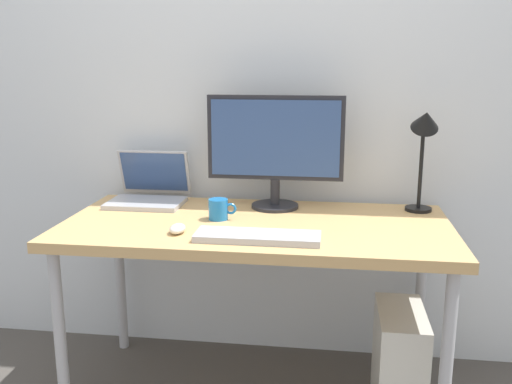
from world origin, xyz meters
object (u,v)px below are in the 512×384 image
at_px(mouse, 178,229).
at_px(computer_tower, 399,362).
at_px(laptop, 149,190).
at_px(monitor, 275,145).
at_px(coffee_mug, 219,209).
at_px(desk, 256,237).
at_px(desk_lamp, 424,136).
at_px(keyboard, 258,237).

xyz_separation_m(mouse, computer_tower, (0.83, 0.15, -0.55)).
bearing_deg(mouse, laptop, 119.63).
bearing_deg(monitor, computer_tower, -27.21).
distance_m(coffee_mug, computer_tower, 0.93).
bearing_deg(desk, coffee_mug, 173.54).
distance_m(laptop, mouse, 0.50).
distance_m(mouse, coffee_mug, 0.23).
relative_size(desk_lamp, coffee_mug, 4.02).
bearing_deg(computer_tower, mouse, -170.07).
bearing_deg(computer_tower, desk, 176.26).
xyz_separation_m(keyboard, computer_tower, (0.53, 0.19, -0.55)).
distance_m(monitor, computer_tower, 1.00).
bearing_deg(mouse, coffee_mug, 60.67).
relative_size(desk_lamp, mouse, 4.97).
height_order(monitor, desk_lamp, monitor).
bearing_deg(mouse, keyboard, -7.50).
height_order(mouse, coffee_mug, coffee_mug).
bearing_deg(keyboard, desk, 99.29).
bearing_deg(desk, laptop, 153.79).
relative_size(monitor, keyboard, 1.30).
xyz_separation_m(laptop, desk_lamp, (1.16, -0.02, 0.26)).
xyz_separation_m(monitor, coffee_mug, (-0.20, -0.21, -0.23)).
relative_size(laptop, keyboard, 0.73).
bearing_deg(laptop, coffee_mug, -33.07).
xyz_separation_m(desk, mouse, (-0.26, -0.18, 0.08)).
bearing_deg(laptop, mouse, -60.37).
relative_size(mouse, coffee_mug, 0.81).
xyz_separation_m(mouse, coffee_mug, (0.11, 0.20, 0.02)).
distance_m(monitor, keyboard, 0.52).
xyz_separation_m(monitor, desk_lamp, (0.60, 0.00, 0.04)).
relative_size(desk, computer_tower, 3.58).
bearing_deg(desk, keyboard, -80.71).
distance_m(desk, monitor, 0.41).
height_order(desk_lamp, keyboard, desk_lamp).
xyz_separation_m(monitor, mouse, (-0.31, -0.41, -0.26)).
xyz_separation_m(desk, keyboard, (0.04, -0.22, 0.07)).
bearing_deg(desk, desk_lamp, 19.56).
bearing_deg(computer_tower, desk_lamp, 73.41).
height_order(coffee_mug, computer_tower, coffee_mug).
bearing_deg(monitor, desk_lamp, 0.07).
bearing_deg(laptop, desk_lamp, -1.00).
bearing_deg(desk, mouse, -145.18).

